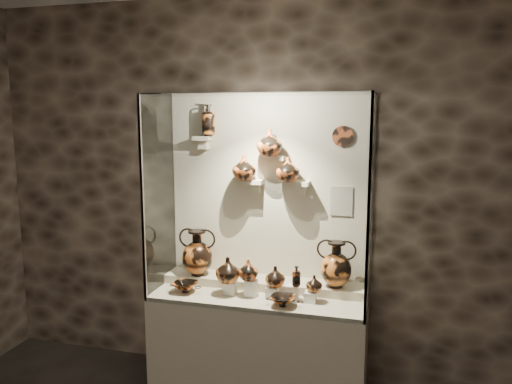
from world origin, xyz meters
TOP-DOWN VIEW (x-y plane):
  - wall_back at (0.00, 2.50)m, footprint 5.00×0.02m
  - plinth at (0.00, 2.18)m, footprint 1.70×0.60m
  - front_tier at (0.00, 2.18)m, footprint 1.68×0.58m
  - rear_tier at (0.00, 2.35)m, footprint 1.70×0.25m
  - back_panel at (0.00, 2.50)m, footprint 1.70×0.03m
  - glass_front at (0.00, 1.88)m, footprint 1.70×0.01m
  - glass_left at (-0.85, 2.18)m, footprint 0.01×0.60m
  - glass_right at (0.85, 2.18)m, footprint 0.01×0.60m
  - glass_top at (0.00, 2.18)m, footprint 1.70×0.60m
  - frame_post_left at (-0.84, 1.89)m, footprint 0.02×0.02m
  - frame_post_right at (0.84, 1.89)m, footprint 0.02×0.02m
  - pedestal_a at (-0.22, 2.13)m, footprint 0.09×0.09m
  - pedestal_b at (-0.05, 2.13)m, footprint 0.09×0.09m
  - pedestal_c at (0.12, 2.13)m, footprint 0.09×0.09m
  - pedestal_d at (0.28, 2.13)m, footprint 0.09×0.09m
  - pedestal_e at (0.42, 2.13)m, footprint 0.09×0.09m
  - bracket_ul at (-0.55, 2.42)m, footprint 0.14×0.12m
  - bracket_ca at (-0.10, 2.42)m, footprint 0.14×0.12m
  - bracket_cb at (0.10, 2.42)m, footprint 0.10×0.12m
  - bracket_cc at (0.28, 2.42)m, footprint 0.14×0.12m
  - amphora_left at (-0.57, 2.31)m, footprint 0.39×0.39m
  - amphora_right at (0.59, 2.32)m, footprint 0.34×0.34m
  - jug_a at (-0.24, 2.11)m, footprint 0.20×0.20m
  - jug_b at (-0.07, 2.13)m, footprint 0.17×0.17m
  - jug_c at (0.14, 2.15)m, footprint 0.18×0.18m
  - jug_e at (0.45, 2.14)m, footprint 0.14×0.14m
  - lekythos_small at (0.31, 2.11)m, footprint 0.10×0.10m
  - kylix_left at (-0.58, 2.07)m, footprint 0.31×0.28m
  - kylix_right at (0.24, 1.99)m, footprint 0.29×0.27m
  - lekythos_tall at (-0.49, 2.41)m, footprint 0.14×0.14m
  - ovoid_vase_a at (-0.18, 2.37)m, footprint 0.22×0.22m
  - ovoid_vase_b at (0.04, 2.37)m, footprint 0.22×0.22m
  - ovoid_vase_c at (0.18, 2.38)m, footprint 0.21×0.21m
  - wall_plate at (0.60, 2.47)m, footprint 0.17×0.02m
  - info_placard at (0.60, 2.47)m, footprint 0.18×0.01m

SIDE VIEW (x-z plane):
  - plinth at x=0.00m, z-range 0.00..0.80m
  - front_tier at x=0.00m, z-range 0.80..0.83m
  - rear_tier at x=0.00m, z-range 0.80..0.90m
  - pedestal_e at x=0.42m, z-range 0.83..0.91m
  - pedestal_c at x=0.12m, z-range 0.83..0.92m
  - kylix_right at x=0.24m, z-range 0.83..0.93m
  - pedestal_a at x=-0.22m, z-range 0.83..0.93m
  - kylix_left at x=-0.58m, z-range 0.83..0.93m
  - pedestal_d at x=0.28m, z-range 0.83..0.95m
  - pedestal_b at x=-0.05m, z-range 0.83..0.96m
  - jug_e at x=0.45m, z-range 0.91..1.04m
  - jug_c at x=0.14m, z-range 0.92..1.08m
  - jug_a at x=-0.24m, z-range 0.93..1.13m
  - lekythos_small at x=0.31m, z-range 0.95..1.13m
  - jug_b at x=-0.07m, z-range 0.96..1.12m
  - amphora_right at x=0.59m, z-range 0.90..1.27m
  - amphora_left at x=-0.57m, z-range 0.90..1.29m
  - info_placard at x=0.60m, z-range 1.44..1.68m
  - wall_back at x=0.00m, z-range 0.00..3.20m
  - back_panel at x=0.00m, z-range 0.80..2.40m
  - glass_front at x=0.00m, z-range 0.80..2.40m
  - glass_left at x=-0.85m, z-range 0.80..2.40m
  - glass_right at x=0.85m, z-range 0.80..2.40m
  - frame_post_left at x=-0.84m, z-range 0.80..2.40m
  - frame_post_right at x=0.84m, z-range 0.80..2.40m
  - bracket_ca at x=-0.10m, z-range 1.68..1.72m
  - bracket_cc at x=0.28m, z-range 1.68..1.72m
  - ovoid_vase_c at x=0.18m, z-range 1.72..1.91m
  - ovoid_vase_a at x=-0.18m, z-range 1.72..1.92m
  - bracket_cb at x=0.10m, z-range 1.88..1.92m
  - ovoid_vase_b at x=0.04m, z-range 1.92..2.13m
  - bracket_ul at x=-0.55m, z-range 2.03..2.07m
  - wall_plate at x=0.60m, z-range 1.99..2.16m
  - lekythos_tall at x=-0.49m, z-range 2.07..2.36m
  - glass_top at x=0.00m, z-range 2.39..2.40m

